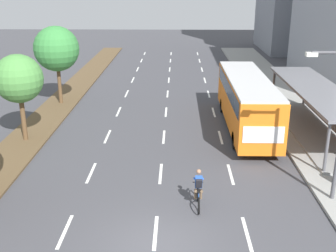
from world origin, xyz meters
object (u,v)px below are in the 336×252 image
(bus, at_px, (247,98))
(median_tree_second, at_px, (19,79))
(cyclist, at_px, (198,190))
(median_tree_third, at_px, (56,49))
(bus_shelter, at_px, (319,106))

(bus, relative_size, median_tree_second, 2.21)
(cyclist, bearing_deg, median_tree_second, 143.31)
(median_tree_second, height_order, median_tree_third, median_tree_third)
(median_tree_second, distance_m, median_tree_third, 7.90)
(bus, xyz_separation_m, cyclist, (-3.53, -10.05, -1.28))
(bus, relative_size, median_tree_third, 1.92)
(bus_shelter, height_order, cyclist, bus_shelter)
(cyclist, relative_size, median_tree_second, 0.36)
(bus, bearing_deg, median_tree_second, -169.15)
(bus, distance_m, median_tree_third, 14.67)
(bus_shelter, distance_m, cyclist, 11.99)
(bus_shelter, relative_size, median_tree_third, 2.16)
(bus_shelter, height_order, median_tree_third, median_tree_third)
(median_tree_second, xyz_separation_m, median_tree_third, (0.04, 7.89, 0.48))
(bus_shelter, xyz_separation_m, bus, (-4.28, 1.01, 0.20))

